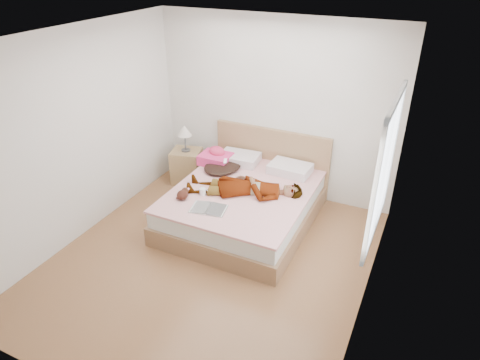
# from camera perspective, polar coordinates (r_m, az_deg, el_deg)

# --- Properties ---
(ground) EXTENTS (4.00, 4.00, 0.00)m
(ground) POSITION_cam_1_polar(r_m,az_deg,el_deg) (5.29, -4.03, -10.69)
(ground) COLOR #54351A
(ground) RESTS_ON ground
(woman) EXTENTS (1.62, 1.01, 0.21)m
(woman) POSITION_cam_1_polar(r_m,az_deg,el_deg) (5.60, 0.71, -0.60)
(woman) COLOR white
(woman) RESTS_ON bed
(hair) EXTENTS (0.61, 0.69, 0.09)m
(hair) POSITION_cam_1_polar(r_m,az_deg,el_deg) (6.21, -2.32, 1.86)
(hair) COLOR black
(hair) RESTS_ON bed
(phone) EXTENTS (0.07, 0.09, 0.05)m
(phone) POSITION_cam_1_polar(r_m,az_deg,el_deg) (6.08, -1.98, 2.55)
(phone) COLOR silver
(phone) RESTS_ON bed
(room_shell) EXTENTS (4.00, 4.00, 4.00)m
(room_shell) POSITION_cam_1_polar(r_m,az_deg,el_deg) (4.26, 18.69, 1.31)
(room_shell) COLOR white
(room_shell) RESTS_ON ground
(bed) EXTENTS (1.80, 2.08, 1.00)m
(bed) POSITION_cam_1_polar(r_m,az_deg,el_deg) (5.89, 0.78, -2.84)
(bed) COLOR brown
(bed) RESTS_ON ground
(towel) EXTENTS (0.46, 0.40, 0.24)m
(towel) POSITION_cam_1_polar(r_m,az_deg,el_deg) (6.36, -3.23, 3.07)
(towel) COLOR #FD448B
(towel) RESTS_ON bed
(magazine) EXTENTS (0.48, 0.36, 0.03)m
(magazine) POSITION_cam_1_polar(r_m,az_deg,el_deg) (5.29, -4.23, -3.83)
(magazine) COLOR white
(magazine) RESTS_ON bed
(coffee_mug) EXTENTS (0.13, 0.11, 0.09)m
(coffee_mug) POSITION_cam_1_polar(r_m,az_deg,el_deg) (5.57, -4.97, -1.55)
(coffee_mug) COLOR white
(coffee_mug) RESTS_ON bed
(plush_toy) EXTENTS (0.16, 0.23, 0.12)m
(plush_toy) POSITION_cam_1_polar(r_m,az_deg,el_deg) (5.51, -7.63, -1.88)
(plush_toy) COLOR black
(plush_toy) RESTS_ON bed
(nightstand) EXTENTS (0.53, 0.49, 0.96)m
(nightstand) POSITION_cam_1_polar(r_m,az_deg,el_deg) (6.85, -7.11, 2.17)
(nightstand) COLOR olive
(nightstand) RESTS_ON ground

